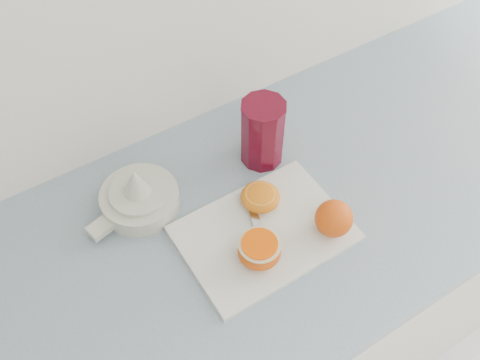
% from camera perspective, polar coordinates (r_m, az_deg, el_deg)
% --- Properties ---
extents(counter, '(2.31, 0.64, 0.89)m').
position_cam_1_polar(counter, '(1.45, 1.86, -13.45)').
color(counter, silver).
rests_on(counter, ground).
extents(cutting_board, '(0.31, 0.22, 0.01)m').
position_cam_1_polar(cutting_board, '(1.02, 2.58, -5.69)').
color(cutting_board, silver).
rests_on(cutting_board, counter).
extents(whole_orange, '(0.07, 0.07, 0.07)m').
position_cam_1_polar(whole_orange, '(1.01, 9.98, -4.06)').
color(whole_orange, '#DE5C17').
rests_on(whole_orange, cutting_board).
extents(half_orange, '(0.08, 0.08, 0.05)m').
position_cam_1_polar(half_orange, '(0.97, 2.07, -7.51)').
color(half_orange, '#DE5C17').
rests_on(half_orange, cutting_board).
extents(squeezed_shell, '(0.08, 0.08, 0.03)m').
position_cam_1_polar(squeezed_shell, '(1.04, 2.18, -1.79)').
color(squeezed_shell, orange).
rests_on(squeezed_shell, cutting_board).
extents(paring_knife, '(0.07, 0.17, 0.01)m').
position_cam_1_polar(paring_knife, '(1.00, 2.38, -6.36)').
color(paring_knife, '#492D18').
rests_on(paring_knife, cutting_board).
extents(citrus_juicer, '(0.20, 0.15, 0.10)m').
position_cam_1_polar(citrus_juicer, '(1.06, -10.76, -1.78)').
color(citrus_juicer, beige).
rests_on(citrus_juicer, counter).
extents(red_tumbler, '(0.09, 0.09, 0.15)m').
position_cam_1_polar(red_tumbler, '(1.10, 2.41, 4.89)').
color(red_tumbler, '#5A0719').
rests_on(red_tumbler, counter).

